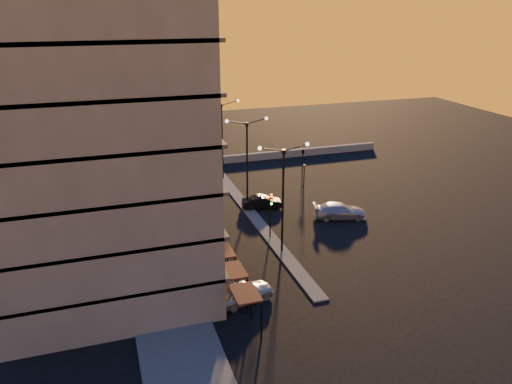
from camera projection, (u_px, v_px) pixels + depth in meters
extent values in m
plane|color=black|center=(282.00, 252.00, 42.57)|extent=(120.00, 120.00, 0.00)
cube|color=#4E4E4B|center=(152.00, 248.00, 43.07)|extent=(5.00, 40.00, 0.12)
cube|color=#4E4E4B|center=(247.00, 208.00, 51.44)|extent=(1.20, 36.00, 0.12)
cube|color=slate|center=(226.00, 159.00, 66.09)|extent=(44.00, 0.50, 1.00)
cylinder|color=#68645C|center=(93.00, 113.00, 35.87)|extent=(14.00, 14.00, 25.00)
cube|color=#68645C|center=(95.00, 128.00, 31.43)|extent=(14.00, 10.00, 25.00)
cylinder|color=black|center=(109.00, 248.00, 39.73)|extent=(14.16, 14.16, 2.40)
cube|color=black|center=(208.00, 234.00, 37.55)|extent=(0.15, 3.20, 1.20)
cylinder|color=black|center=(283.00, 203.00, 40.97)|extent=(0.18, 0.18, 9.00)
cube|color=black|center=(284.00, 152.00, 39.41)|extent=(0.25, 0.25, 0.35)
sphere|color=#FFE5B2|center=(260.00, 148.00, 38.68)|extent=(0.32, 0.32, 0.32)
sphere|color=#FFE5B2|center=(307.00, 144.00, 39.83)|extent=(0.32, 0.32, 0.32)
cylinder|color=black|center=(247.00, 168.00, 49.87)|extent=(0.18, 0.18, 9.00)
cube|color=black|center=(247.00, 124.00, 48.31)|extent=(0.25, 0.25, 0.35)
sphere|color=#FFE5B2|center=(227.00, 121.00, 47.57)|extent=(0.32, 0.32, 0.32)
sphere|color=#FFE5B2|center=(266.00, 118.00, 48.73)|extent=(0.32, 0.32, 0.32)
cylinder|color=black|center=(222.00, 143.00, 58.76)|extent=(0.18, 0.18, 9.00)
cube|color=black|center=(221.00, 106.00, 57.20)|extent=(0.25, 0.25, 0.35)
sphere|color=#FFE5B2|center=(204.00, 103.00, 56.47)|extent=(0.32, 0.32, 0.32)
sphere|color=#FFE5B2|center=(238.00, 101.00, 57.62)|extent=(0.32, 0.32, 0.32)
cylinder|color=black|center=(270.00, 221.00, 44.67)|extent=(0.12, 0.12, 3.20)
cube|color=black|center=(271.00, 200.00, 43.75)|extent=(0.28, 0.16, 1.00)
sphere|color=#FF0C05|center=(272.00, 196.00, 43.53)|extent=(0.20, 0.20, 0.20)
sphere|color=orange|center=(272.00, 200.00, 43.66)|extent=(0.20, 0.20, 0.20)
sphere|color=#0CFF26|center=(271.00, 204.00, 43.78)|extent=(0.20, 0.20, 0.20)
cylinder|color=black|center=(304.00, 176.00, 56.83)|extent=(0.12, 0.12, 2.80)
imported|color=black|center=(305.00, 161.00, 56.20)|extent=(0.13, 0.16, 0.80)
cylinder|color=black|center=(302.00, 165.00, 60.83)|extent=(0.12, 0.12, 2.80)
imported|color=black|center=(303.00, 151.00, 60.19)|extent=(0.42, 1.99, 0.80)
imported|color=#ACAEB4|center=(243.00, 292.00, 35.25)|extent=(4.79, 2.84, 1.53)
imported|color=black|center=(262.00, 202.00, 51.46)|extent=(4.29, 2.10, 1.36)
imported|color=#B1B2B9|center=(340.00, 211.00, 49.04)|extent=(5.56, 3.38, 1.51)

